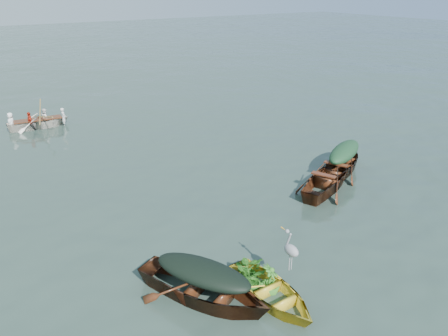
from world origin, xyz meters
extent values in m
plane|color=#2F4239|center=(0.00, 0.00, 0.00)|extent=(140.00, 140.00, 0.00)
imported|color=yellow|center=(-2.91, -2.44, 0.00)|extent=(1.38, 2.97, 0.77)
imported|color=#472610|center=(-4.09, -1.65, 0.00)|extent=(3.14, 4.22, 1.01)
imported|color=#4D2812|center=(3.44, 1.51, 0.00)|extent=(4.49, 3.11, 1.01)
imported|color=#532914|center=(2.07, 0.85, 0.00)|extent=(4.63, 3.07, 1.04)
imported|color=white|center=(-4.44, 12.57, 0.00)|extent=(3.79, 1.37, 0.86)
ellipsoid|color=black|center=(-4.09, -1.65, 0.71)|extent=(1.73, 2.32, 0.40)
ellipsoid|color=#183B1E|center=(3.44, 1.51, 0.76)|extent=(2.47, 1.71, 0.52)
imported|color=#2F661A|center=(-2.91, -1.89, 0.69)|extent=(0.73, 0.93, 0.60)
imported|color=silver|center=(-4.44, 12.57, 0.81)|extent=(2.67, 1.18, 0.76)
camera|label=1|loc=(-7.71, -8.05, 6.11)|focal=35.00mm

